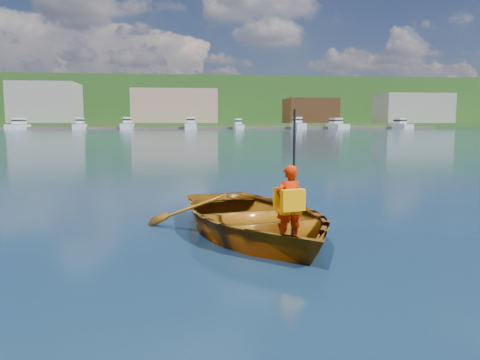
% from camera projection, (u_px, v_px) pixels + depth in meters
% --- Properties ---
extents(ground, '(600.00, 600.00, 0.00)m').
position_uv_depth(ground, '(184.00, 232.00, 7.57)').
color(ground, '#0C1F3C').
rests_on(ground, ground).
extents(rowboat, '(3.86, 4.69, 0.85)m').
position_uv_depth(rowboat, '(254.00, 218.00, 7.33)').
color(rowboat, brown).
rests_on(rowboat, ground).
extents(child_paddler, '(0.44, 0.41, 1.84)m').
position_uv_depth(child_paddler, '(289.00, 202.00, 6.50)').
color(child_paddler, '#BA1F00').
rests_on(child_paddler, ground).
extents(shoreline, '(400.00, 140.00, 22.00)m').
position_uv_depth(shoreline, '(189.00, 107.00, 239.90)').
color(shoreline, '#345025').
rests_on(shoreline, ground).
extents(dock, '(160.04, 6.17, 0.80)m').
position_uv_depth(dock, '(204.00, 128.00, 154.12)').
color(dock, brown).
rests_on(dock, ground).
extents(waterfront_buildings, '(202.00, 16.00, 14.00)m').
position_uv_depth(waterfront_buildings, '(167.00, 107.00, 168.70)').
color(waterfront_buildings, brown).
rests_on(waterfront_buildings, ground).
extents(marina_yachts, '(143.46, 13.97, 4.10)m').
position_uv_depth(marina_yachts, '(186.00, 125.00, 148.79)').
color(marina_yachts, silver).
rests_on(marina_yachts, ground).
extents(hillside_trees, '(322.14, 81.42, 26.27)m').
position_uv_depth(hillside_trees, '(183.00, 91.00, 241.13)').
color(hillside_trees, '#382314').
rests_on(hillside_trees, ground).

